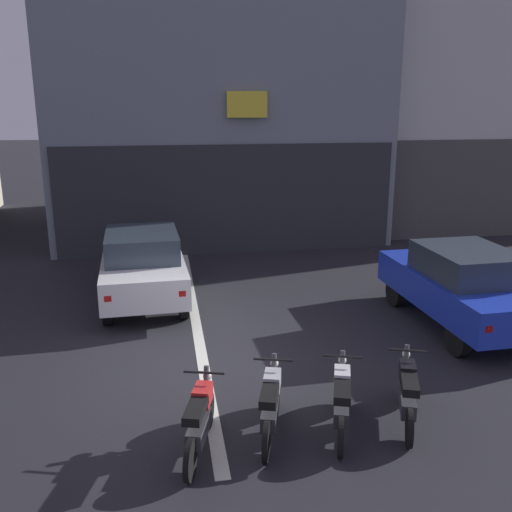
{
  "coord_description": "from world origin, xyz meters",
  "views": [
    {
      "loc": [
        -0.58,
        -8.88,
        4.45
      ],
      "look_at": [
        1.24,
        2.0,
        1.4
      ],
      "focal_mm": 39.92,
      "sensor_mm": 36.0,
      "label": 1
    }
  ],
  "objects": [
    {
      "name": "motorcycle_white_row_centre",
      "position": [
        1.73,
        -2.17,
        0.46
      ],
      "size": [
        0.66,
        1.61,
        0.98
      ],
      "color": "black",
      "rests_on": "ground"
    },
    {
      "name": "car_white_crossing_near",
      "position": [
        -1.07,
        3.63,
        0.89
      ],
      "size": [
        1.95,
        4.18,
        1.64
      ],
      "color": "black",
      "rests_on": "ground"
    },
    {
      "name": "lane_centre_line",
      "position": [
        0.0,
        6.0,
        0.0
      ],
      "size": [
        0.2,
        18.0,
        0.01
      ],
      "primitive_type": "cube",
      "color": "silver",
      "rests_on": "ground"
    },
    {
      "name": "building_mid_block",
      "position": [
        1.33,
        12.24,
        6.81
      ],
      "size": [
        10.27,
        9.62,
        13.64
      ],
      "color": "gray",
      "rests_on": "ground"
    },
    {
      "name": "car_blue_parked_kerbside",
      "position": [
        5.26,
        1.08,
        0.89
      ],
      "size": [
        1.9,
        4.16,
        1.64
      ],
      "color": "black",
      "rests_on": "ground"
    },
    {
      "name": "ground_plane",
      "position": [
        0.0,
        0.0,
        0.0
      ],
      "size": [
        120.0,
        120.0,
        0.0
      ],
      "primitive_type": "plane",
      "color": "#232328"
    },
    {
      "name": "motorcycle_red_row_leftmost",
      "position": [
        -0.22,
        -2.34,
        0.46
      ],
      "size": [
        0.63,
        1.63,
        0.98
      ],
      "color": "black",
      "rests_on": "ground"
    },
    {
      "name": "motorcycle_silver_row_left_mid",
      "position": [
        0.75,
        -2.11,
        0.46
      ],
      "size": [
        0.63,
        1.62,
        0.98
      ],
      "color": "black",
      "rests_on": "ground"
    },
    {
      "name": "motorcycle_black_row_right_mid",
      "position": [
        2.71,
        -2.13,
        0.46
      ],
      "size": [
        0.7,
        1.6,
        0.98
      ],
      "color": "black",
      "rests_on": "ground"
    }
  ]
}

